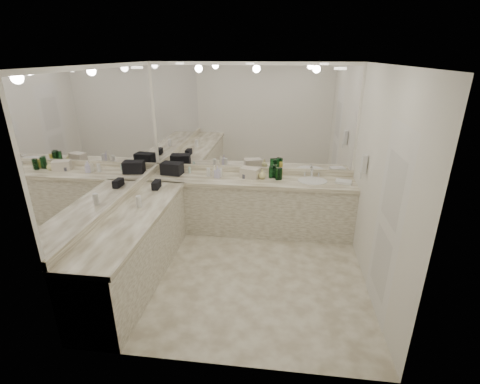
# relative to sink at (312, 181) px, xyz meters

# --- Properties ---
(floor) EXTENTS (3.20, 3.20, 0.00)m
(floor) POSITION_rel_sink_xyz_m (-0.95, -1.20, -0.90)
(floor) COLOR beige
(floor) RESTS_ON ground
(ceiling) EXTENTS (3.20, 3.20, 0.00)m
(ceiling) POSITION_rel_sink_xyz_m (-0.95, -1.20, 1.71)
(ceiling) COLOR white
(ceiling) RESTS_ON floor
(wall_back) EXTENTS (3.20, 0.02, 2.60)m
(wall_back) POSITION_rel_sink_xyz_m (-0.95, 0.30, 0.41)
(wall_back) COLOR white
(wall_back) RESTS_ON floor
(wall_left) EXTENTS (0.02, 3.00, 2.60)m
(wall_left) POSITION_rel_sink_xyz_m (-2.55, -1.20, 0.41)
(wall_left) COLOR white
(wall_left) RESTS_ON floor
(wall_right) EXTENTS (0.02, 3.00, 2.60)m
(wall_right) POSITION_rel_sink_xyz_m (0.65, -1.20, 0.41)
(wall_right) COLOR white
(wall_right) RESTS_ON floor
(vanity_back_base) EXTENTS (3.20, 0.60, 0.84)m
(vanity_back_base) POSITION_rel_sink_xyz_m (-0.95, 0.00, -0.48)
(vanity_back_base) COLOR silver
(vanity_back_base) RESTS_ON floor
(vanity_back_top) EXTENTS (3.20, 0.64, 0.06)m
(vanity_back_top) POSITION_rel_sink_xyz_m (-0.95, -0.01, -0.03)
(vanity_back_top) COLOR #F1E8CB
(vanity_back_top) RESTS_ON vanity_back_base
(vanity_left_base) EXTENTS (0.60, 2.40, 0.84)m
(vanity_left_base) POSITION_rel_sink_xyz_m (-2.25, -1.50, -0.48)
(vanity_left_base) COLOR silver
(vanity_left_base) RESTS_ON floor
(vanity_left_top) EXTENTS (0.64, 2.42, 0.06)m
(vanity_left_top) POSITION_rel_sink_xyz_m (-2.24, -1.50, -0.03)
(vanity_left_top) COLOR #F1E8CB
(vanity_left_top) RESTS_ON vanity_left_base
(backsplash_back) EXTENTS (3.20, 0.04, 0.10)m
(backsplash_back) POSITION_rel_sink_xyz_m (-0.95, 0.28, 0.05)
(backsplash_back) COLOR #F1E8CB
(backsplash_back) RESTS_ON vanity_back_top
(backsplash_left) EXTENTS (0.04, 3.00, 0.10)m
(backsplash_left) POSITION_rel_sink_xyz_m (-2.53, -1.20, 0.05)
(backsplash_left) COLOR #F1E8CB
(backsplash_left) RESTS_ON vanity_left_top
(mirror_back) EXTENTS (3.12, 0.01, 1.55)m
(mirror_back) POSITION_rel_sink_xyz_m (-0.95, 0.29, 0.88)
(mirror_back) COLOR white
(mirror_back) RESTS_ON wall_back
(mirror_left) EXTENTS (0.01, 2.92, 1.55)m
(mirror_left) POSITION_rel_sink_xyz_m (-2.54, -1.20, 0.88)
(mirror_left) COLOR white
(mirror_left) RESTS_ON wall_left
(sink) EXTENTS (0.44, 0.44, 0.03)m
(sink) POSITION_rel_sink_xyz_m (0.00, 0.00, 0.00)
(sink) COLOR white
(sink) RESTS_ON vanity_back_top
(faucet) EXTENTS (0.24, 0.16, 0.14)m
(faucet) POSITION_rel_sink_xyz_m (0.00, 0.21, 0.07)
(faucet) COLOR silver
(faucet) RESTS_ON vanity_back_top
(wall_phone) EXTENTS (0.06, 0.10, 0.24)m
(wall_phone) POSITION_rel_sink_xyz_m (0.61, -0.50, 0.46)
(wall_phone) COLOR white
(wall_phone) RESTS_ON wall_right
(door) EXTENTS (0.02, 0.82, 2.10)m
(door) POSITION_rel_sink_xyz_m (0.64, -1.70, 0.16)
(door) COLOR white
(door) RESTS_ON wall_right
(black_toiletry_bag) EXTENTS (0.35, 0.25, 0.19)m
(black_toiletry_bag) POSITION_rel_sink_xyz_m (-2.22, 0.04, 0.10)
(black_toiletry_bag) COLOR black
(black_toiletry_bag) RESTS_ON vanity_back_top
(black_bag_spill) EXTENTS (0.10, 0.20, 0.11)m
(black_bag_spill) POSITION_rel_sink_xyz_m (-2.25, -0.60, 0.06)
(black_bag_spill) COLOR black
(black_bag_spill) RESTS_ON vanity_left_top
(cream_cosmetic_case) EXTENTS (0.32, 0.26, 0.16)m
(cream_cosmetic_case) POSITION_rel_sink_xyz_m (-0.96, 0.04, 0.09)
(cream_cosmetic_case) COLOR beige
(cream_cosmetic_case) RESTS_ON vanity_back_top
(hand_towel) EXTENTS (0.26, 0.20, 0.04)m
(hand_towel) POSITION_rel_sink_xyz_m (0.46, -0.04, 0.02)
(hand_towel) COLOR white
(hand_towel) RESTS_ON vanity_back_top
(lotion_left) EXTENTS (0.07, 0.07, 0.16)m
(lotion_left) POSITION_rel_sink_xyz_m (-2.25, -1.24, 0.08)
(lotion_left) COLOR white
(lotion_left) RESTS_ON vanity_left_top
(soap_bottle_a) EXTENTS (0.09, 0.09, 0.19)m
(soap_bottle_a) POSITION_rel_sink_xyz_m (-1.52, -0.01, 0.10)
(soap_bottle_a) COLOR white
(soap_bottle_a) RESTS_ON vanity_back_top
(soap_bottle_b) EXTENTS (0.10, 0.10, 0.19)m
(soap_bottle_b) POSITION_rel_sink_xyz_m (-1.47, -0.02, 0.10)
(soap_bottle_b) COLOR silver
(soap_bottle_b) RESTS_ON vanity_back_top
(soap_bottle_c) EXTENTS (0.15, 0.15, 0.15)m
(soap_bottle_c) POSITION_rel_sink_xyz_m (-0.77, 0.01, 0.08)
(soap_bottle_c) COLOR #E9E495
(soap_bottle_c) RESTS_ON vanity_back_top
(green_bottle_0) EXTENTS (0.07, 0.07, 0.18)m
(green_bottle_0) POSITION_rel_sink_xyz_m (-0.53, 0.00, 0.10)
(green_bottle_0) COLOR #185726
(green_bottle_0) RESTS_ON vanity_back_top
(green_bottle_1) EXTENTS (0.06, 0.06, 0.19)m
(green_bottle_1) POSITION_rel_sink_xyz_m (-0.64, 0.07, 0.10)
(green_bottle_1) COLOR #185726
(green_bottle_1) RESTS_ON vanity_back_top
(green_bottle_2) EXTENTS (0.06, 0.06, 0.19)m
(green_bottle_2) POSITION_rel_sink_xyz_m (-0.58, 0.15, 0.10)
(green_bottle_2) COLOR #185726
(green_bottle_2) RESTS_ON vanity_back_top
(green_bottle_3) EXTENTS (0.06, 0.06, 0.19)m
(green_bottle_3) POSITION_rel_sink_xyz_m (-0.59, 0.09, 0.10)
(green_bottle_3) COLOR #185726
(green_bottle_3) RESTS_ON vanity_back_top
(green_bottle_4) EXTENTS (0.07, 0.07, 0.18)m
(green_bottle_4) POSITION_rel_sink_xyz_m (-0.50, 0.01, 0.10)
(green_bottle_4) COLOR #185726
(green_bottle_4) RESTS_ON vanity_back_top
(amenity_bottle_0) EXTENTS (0.06, 0.06, 0.13)m
(amenity_bottle_0) POSITION_rel_sink_xyz_m (-1.62, 0.03, 0.07)
(amenity_bottle_0) COLOR white
(amenity_bottle_0) RESTS_ON vanity_back_top
(amenity_bottle_1) EXTENTS (0.04, 0.04, 0.10)m
(amenity_bottle_1) POSITION_rel_sink_xyz_m (-1.96, 0.14, 0.06)
(amenity_bottle_1) COLOR silver
(amenity_bottle_1) RESTS_ON vanity_back_top
(amenity_bottle_2) EXTENTS (0.06, 0.06, 0.14)m
(amenity_bottle_2) POSITION_rel_sink_xyz_m (-0.49, 0.11, 0.08)
(amenity_bottle_2) COLOR #F2D84C
(amenity_bottle_2) RESTS_ON vanity_back_top
(amenity_bottle_3) EXTENTS (0.06, 0.06, 0.14)m
(amenity_bottle_3) POSITION_rel_sink_xyz_m (-1.43, 0.02, 0.08)
(amenity_bottle_3) COLOR white
(amenity_bottle_3) RESTS_ON vanity_back_top
(amenity_bottle_4) EXTENTS (0.05, 0.05, 0.08)m
(amenity_bottle_4) POSITION_rel_sink_xyz_m (-2.14, 0.10, 0.04)
(amenity_bottle_4) COLOR #3F3F4C
(amenity_bottle_4) RESTS_ON vanity_back_top
(amenity_bottle_5) EXTENTS (0.05, 0.05, 0.07)m
(amenity_bottle_5) POSITION_rel_sink_xyz_m (-1.05, -0.01, 0.04)
(amenity_bottle_5) COLOR #3F3F4C
(amenity_bottle_5) RESTS_ON vanity_back_top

